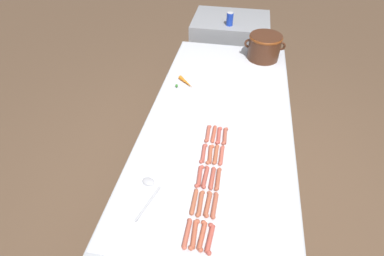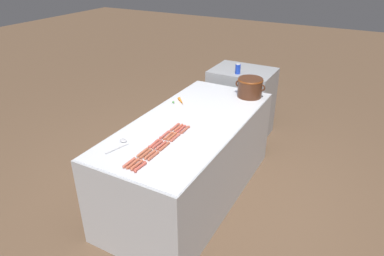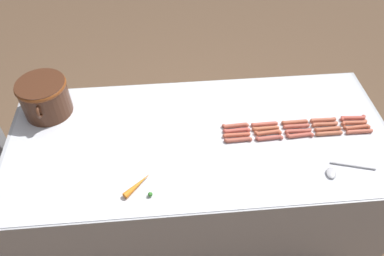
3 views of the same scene
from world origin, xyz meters
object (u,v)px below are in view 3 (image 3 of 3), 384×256
Objects in this scene: hot_dog_3 at (269,138)px; hot_dog_19 at (235,126)px; hot_dog_11 at (325,124)px; hot_dog_17 at (295,122)px; hot_dog_8 at (268,133)px; hot_dog_9 at (236,135)px; hot_dog_5 at (357,127)px; serving_spoon at (339,171)px; hot_dog_13 at (266,128)px; hot_dog_2 at (300,135)px; hot_dog_14 at (237,130)px; hot_dog_4 at (238,140)px; hot_dog_18 at (264,124)px; hot_dog_15 at (353,118)px; hot_dog_6 at (328,129)px; bean_pot at (44,96)px; hot_dog_0 at (359,132)px; hot_dog_1 at (329,133)px; hot_dog_7 at (298,131)px; hot_dog_10 at (354,123)px; hot_dog_16 at (323,120)px; hot_dog_12 at (296,126)px; carrot at (138,185)px.

hot_dog_3 is 0.20m from hot_dog_19.
hot_dog_17 is at bearing 79.12° from hot_dog_11.
hot_dog_8 is 0.17m from hot_dog_9.
hot_dog_5 is at bearing -85.89° from hot_dog_3.
hot_dog_13 is at bearing 43.49° from serving_spoon.
hot_dog_2 is 0.34m from hot_dog_14.
hot_dog_5 is (0.03, -0.67, 0.00)m from hot_dog_4.
hot_dog_15 is at bearing -89.58° from hot_dog_18.
hot_dog_2 is 0.34m from hot_dog_4.
hot_dog_2 and hot_dog_14 have the same top height.
hot_dog_6 is 0.57× the size of serving_spoon.
hot_dog_18 is 0.45× the size of bean_pot.
hot_dog_6 and hot_dog_17 have the same top height.
hot_dog_0 is 1.00× the size of hot_dog_3.
hot_dog_2 and hot_dog_11 have the same top height.
hot_dog_1 is 1.00× the size of hot_dog_7.
hot_dog_8 is at bearing -1.34° from hot_dog_3.
hot_dog_4 is (-0.00, 0.34, 0.00)m from hot_dog_2.
hot_dog_9 is 1.00× the size of hot_dog_14.
hot_dog_11 is 1.00× the size of hot_dog_18.
hot_dog_10 is at bearing -33.05° from serving_spoon.
hot_dog_13 is at bearing -89.41° from hot_dog_14.
hot_dog_4 is at bearing -175.95° from hot_dog_9.
hot_dog_13 is 1.00× the size of hot_dog_15.
hot_dog_4 is 1.00× the size of hot_dog_8.
hot_dog_19 is (0.10, 0.34, 0.00)m from hot_dog_2.
hot_dog_6 is (0.04, -0.51, 0.00)m from hot_dog_4.
hot_dog_11 is at bearing -81.77° from hot_dog_4.
hot_dog_16 is (0.07, -0.33, 0.00)m from hot_dog_8.
bean_pot is (0.26, 1.21, 0.11)m from hot_dog_13.
hot_dog_5 is at bearing -79.39° from hot_dog_1.
hot_dog_18 is at bearing 82.19° from hot_dog_5.
hot_dog_12 is 0.34m from hot_dog_19.
hot_dog_18 is at bearing 90.15° from hot_dog_17.
hot_dog_10 is at bearing -93.75° from hot_dog_18.
hot_dog_18 is (0.07, 0.34, 0.00)m from hot_dog_6.
carrot reaches higher than hot_dog_17.
hot_dog_4 is 1.00× the size of hot_dog_18.
hot_dog_10 is 0.38m from serving_spoon.
hot_dog_1 is 1.00× the size of hot_dog_17.
hot_dog_0 is at bearing -101.42° from hot_dog_18.
hot_dog_16 is (0.07, 0.17, 0.00)m from hot_dog_5.
hot_dog_12 is at bearing -89.38° from hot_dog_14.
carrot is at bearing 90.34° from serving_spoon.
hot_dog_4 is 1.00× the size of hot_dog_17.
hot_dog_8 is 0.18m from hot_dog_19.
hot_dog_0 is at bearing -102.08° from hot_dog_12.
hot_dog_7 is at bearing 96.10° from hot_dog_10.
hot_dog_3 is 0.18m from hot_dog_14.
hot_dog_7 is at bearing 89.90° from hot_dog_5.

